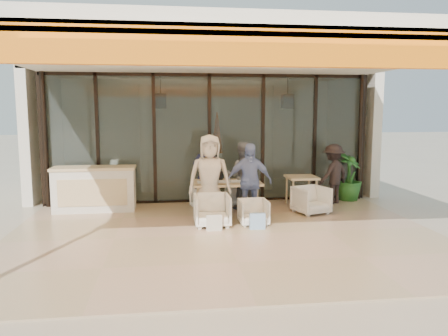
{
  "coord_description": "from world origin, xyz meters",
  "views": [
    {
      "loc": [
        -1.0,
        -7.79,
        2.32
      ],
      "look_at": [
        0.1,
        0.9,
        1.15
      ],
      "focal_mm": 35.0,
      "sensor_mm": 36.0,
      "label": 1
    }
  ],
  "objects_px": {
    "dining_table": "(226,184)",
    "side_table": "(301,181)",
    "diner_cream": "(210,178)",
    "chair_near_left": "(212,209)",
    "potted_palm": "(349,177)",
    "standing_woman": "(333,174)",
    "chair_near_right": "(253,211)",
    "host_counter": "(95,189)",
    "diner_navy": "(206,175)",
    "chair_far_right": "(239,193)",
    "side_chair": "(311,199)",
    "diner_grey": "(242,176)",
    "chair_far_left": "(204,194)",
    "diner_periwinkle": "(249,181)"
  },
  "relations": [
    {
      "from": "diner_cream",
      "to": "side_chair",
      "type": "xyz_separation_m",
      "value": [
        2.3,
        0.25,
        -0.56
      ]
    },
    {
      "from": "chair_far_left",
      "to": "potted_palm",
      "type": "bearing_deg",
      "value": -159.89
    },
    {
      "from": "host_counter",
      "to": "chair_near_left",
      "type": "relative_size",
      "value": 2.57
    },
    {
      "from": "chair_near_left",
      "to": "diner_cream",
      "type": "height_order",
      "value": "diner_cream"
    },
    {
      "from": "chair_near_right",
      "to": "potted_palm",
      "type": "bearing_deg",
      "value": 34.17
    },
    {
      "from": "diner_cream",
      "to": "potted_palm",
      "type": "height_order",
      "value": "diner_cream"
    },
    {
      "from": "chair_near_left",
      "to": "potted_palm",
      "type": "distance_m",
      "value": 4.24
    },
    {
      "from": "host_counter",
      "to": "diner_cream",
      "type": "distance_m",
      "value": 2.79
    },
    {
      "from": "side_chair",
      "to": "diner_navy",
      "type": "bearing_deg",
      "value": 146.15
    },
    {
      "from": "chair_far_right",
      "to": "diner_periwinkle",
      "type": "relative_size",
      "value": 0.36
    },
    {
      "from": "diner_grey",
      "to": "chair_far_left",
      "type": "bearing_deg",
      "value": -22.1
    },
    {
      "from": "side_table",
      "to": "potted_palm",
      "type": "bearing_deg",
      "value": 20.67
    },
    {
      "from": "dining_table",
      "to": "diner_navy",
      "type": "height_order",
      "value": "diner_navy"
    },
    {
      "from": "diner_navy",
      "to": "diner_cream",
      "type": "xyz_separation_m",
      "value": [
        0.0,
        -0.9,
        0.08
      ]
    },
    {
      "from": "chair_near_right",
      "to": "diner_cream",
      "type": "bearing_deg",
      "value": 148.04
    },
    {
      "from": "chair_far_left",
      "to": "chair_far_right",
      "type": "bearing_deg",
      "value": -162.02
    },
    {
      "from": "dining_table",
      "to": "diner_cream",
      "type": "height_order",
      "value": "diner_cream"
    },
    {
      "from": "diner_cream",
      "to": "chair_far_right",
      "type": "bearing_deg",
      "value": 60.12
    },
    {
      "from": "diner_periwinkle",
      "to": "standing_woman",
      "type": "relative_size",
      "value": 1.09
    },
    {
      "from": "dining_table",
      "to": "diner_periwinkle",
      "type": "distance_m",
      "value": 0.64
    },
    {
      "from": "diner_navy",
      "to": "side_table",
      "type": "relative_size",
      "value": 2.23
    },
    {
      "from": "diner_grey",
      "to": "potted_palm",
      "type": "bearing_deg",
      "value": -158.81
    },
    {
      "from": "diner_cream",
      "to": "diner_grey",
      "type": "bearing_deg",
      "value": 48.06
    },
    {
      "from": "host_counter",
      "to": "diner_cream",
      "type": "relative_size",
      "value": 1.02
    },
    {
      "from": "chair_near_left",
      "to": "standing_woman",
      "type": "xyz_separation_m",
      "value": [
        3.16,
        1.7,
        0.39
      ]
    },
    {
      "from": "chair_near_left",
      "to": "side_table",
      "type": "relative_size",
      "value": 0.97
    },
    {
      "from": "diner_cream",
      "to": "side_chair",
      "type": "distance_m",
      "value": 2.38
    },
    {
      "from": "chair_near_left",
      "to": "chair_near_right",
      "type": "bearing_deg",
      "value": -0.39
    },
    {
      "from": "diner_grey",
      "to": "chair_far_right",
      "type": "bearing_deg",
      "value": -81.34
    },
    {
      "from": "host_counter",
      "to": "diner_navy",
      "type": "bearing_deg",
      "value": -4.61
    },
    {
      "from": "chair_far_right",
      "to": "diner_grey",
      "type": "xyz_separation_m",
      "value": [
        0.0,
        -0.5,
        0.51
      ]
    },
    {
      "from": "chair_near_right",
      "to": "standing_woman",
      "type": "xyz_separation_m",
      "value": [
        2.32,
        1.7,
        0.45
      ]
    },
    {
      "from": "chair_near_left",
      "to": "diner_cream",
      "type": "xyz_separation_m",
      "value": [
        0.0,
        0.5,
        0.55
      ]
    },
    {
      "from": "chair_far_left",
      "to": "diner_grey",
      "type": "relative_size",
      "value": 0.38
    },
    {
      "from": "chair_far_right",
      "to": "dining_table",
      "type": "bearing_deg",
      "value": 60.07
    },
    {
      "from": "chair_near_left",
      "to": "side_table",
      "type": "height_order",
      "value": "side_table"
    },
    {
      "from": "chair_near_right",
      "to": "diner_navy",
      "type": "relative_size",
      "value": 0.35
    },
    {
      "from": "chair_near_right",
      "to": "potted_palm",
      "type": "xyz_separation_m",
      "value": [
        2.87,
        2.04,
        0.32
      ]
    },
    {
      "from": "dining_table",
      "to": "standing_woman",
      "type": "distance_m",
      "value": 2.85
    },
    {
      "from": "chair_far_right",
      "to": "diner_navy",
      "type": "height_order",
      "value": "diner_navy"
    },
    {
      "from": "potted_palm",
      "to": "chair_near_left",
      "type": "bearing_deg",
      "value": -151.23
    },
    {
      "from": "diner_cream",
      "to": "diner_periwinkle",
      "type": "xyz_separation_m",
      "value": [
        0.84,
        0.0,
        -0.09
      ]
    },
    {
      "from": "chair_near_left",
      "to": "side_chair",
      "type": "height_order",
      "value": "chair_near_left"
    },
    {
      "from": "chair_far_left",
      "to": "chair_far_right",
      "type": "relative_size",
      "value": 1.03
    },
    {
      "from": "dining_table",
      "to": "side_table",
      "type": "distance_m",
      "value": 1.96
    },
    {
      "from": "dining_table",
      "to": "standing_woman",
      "type": "bearing_deg",
      "value": 15.24
    },
    {
      "from": "diner_cream",
      "to": "chair_far_left",
      "type": "bearing_deg",
      "value": 91.09
    },
    {
      "from": "diner_cream",
      "to": "standing_woman",
      "type": "distance_m",
      "value": 3.39
    },
    {
      "from": "host_counter",
      "to": "chair_far_right",
      "type": "relative_size",
      "value": 3.17
    },
    {
      "from": "diner_grey",
      "to": "side_table",
      "type": "distance_m",
      "value": 1.47
    }
  ]
}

